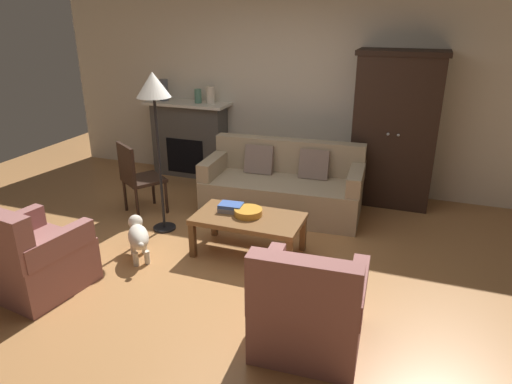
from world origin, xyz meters
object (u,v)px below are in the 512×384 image
object	(u,v)px
fruit_bowl	(248,212)
armchair_near_left	(31,259)
armoire	(395,130)
floor_lamp	(154,95)
book_stack	(231,207)
coffee_table	(248,221)
side_chair_wooden	(136,175)
fireplace	(190,138)
couch	(283,188)
mantel_vase_jade	(198,96)
mantel_vase_cream	(211,95)
dog	(138,236)
armchair_near_right	(308,310)
mantel_vase_slate	(164,90)

from	to	relation	value
fruit_bowl	armchair_near_left	world-z (taller)	armchair_near_left
armoire	floor_lamp	size ratio (longest dim) A/B	1.09
book_stack	coffee_table	bearing A→B (deg)	-16.16
fruit_bowl	side_chair_wooden	size ratio (longest dim) A/B	0.32
fireplace	armoire	xyz separation A→B (m)	(2.95, -0.08, 0.40)
coffee_table	couch	bearing A→B (deg)	89.25
mantel_vase_jade	mantel_vase_cream	xyz separation A→B (m)	(0.20, 0.00, 0.02)
floor_lamp	dog	distance (m)	1.47
mantel_vase_cream	armchair_near_right	size ratio (longest dim) A/B	0.28
fireplace	dog	bearing A→B (deg)	-74.12
armchair_near_right	armchair_near_left	bearing A→B (deg)	-177.47
dog	book_stack	bearing A→B (deg)	33.80
mantel_vase_jade	armchair_near_left	distance (m)	3.42
armoire	armchair_near_left	xyz separation A→B (m)	(-2.79, -3.23, -0.66)
fireplace	couch	bearing A→B (deg)	-26.46
fruit_bowl	book_stack	size ratio (longest dim) A/B	1.11
couch	floor_lamp	bearing A→B (deg)	-140.03
fruit_bowl	floor_lamp	xyz separation A→B (m)	(-1.11, 0.18, 1.09)
side_chair_wooden	armchair_near_left	bearing A→B (deg)	-87.76
book_stack	mantel_vase_slate	distance (m)	2.83
armchair_near_left	dog	bearing A→B (deg)	55.99
armoire	mantel_vase_jade	bearing A→B (deg)	178.76
armoire	floor_lamp	world-z (taller)	armoire
book_stack	side_chair_wooden	world-z (taller)	side_chair_wooden
floor_lamp	armoire	bearing A→B (deg)	36.56
armoire	mantel_vase_cream	xyz separation A→B (m)	(-2.57, 0.06, 0.27)
couch	armchair_near_left	size ratio (longest dim) A/B	2.23
coffee_table	armchair_near_right	size ratio (longest dim) A/B	1.25
couch	mantel_vase_slate	bearing A→B (deg)	158.20
armoire	side_chair_wooden	distance (m)	3.25
book_stack	floor_lamp	world-z (taller)	floor_lamp
coffee_table	mantel_vase_jade	world-z (taller)	mantel_vase_jade
fruit_bowl	dog	bearing A→B (deg)	-153.79
fireplace	armchair_near_right	bearing A→B (deg)	-50.41
fruit_bowl	mantel_vase_jade	xyz separation A→B (m)	(-1.53, 1.98, 0.76)
couch	mantel_vase_jade	distance (m)	1.99
armoire	mantel_vase_jade	xyz separation A→B (m)	(-2.77, 0.06, 0.25)
armchair_near_right	dog	xyz separation A→B (m)	(-1.94, 0.71, -0.07)
mantel_vase_slate	fireplace	bearing A→B (deg)	2.70
mantel_vase_jade	mantel_vase_slate	bearing A→B (deg)	180.00
side_chair_wooden	fireplace	bearing A→B (deg)	93.23
couch	fruit_bowl	distance (m)	1.14
mantel_vase_jade	floor_lamp	distance (m)	1.88
mantel_vase_cream	mantel_vase_slate	bearing A→B (deg)	180.00
fruit_bowl	coffee_table	bearing A→B (deg)	-66.11
fireplace	armoire	world-z (taller)	armoire
couch	book_stack	bearing A→B (deg)	-102.14
armchair_near_right	book_stack	bearing A→B (deg)	132.67
book_stack	floor_lamp	distance (m)	1.42
mantel_vase_slate	mantel_vase_cream	bearing A→B (deg)	0.00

